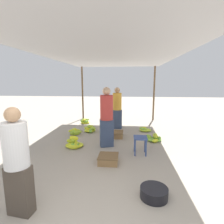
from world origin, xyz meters
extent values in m
cylinder|color=brown|center=(-1.74, 7.08, 1.28)|extent=(0.08, 0.08, 2.56)
cylinder|color=brown|center=(1.74, 7.08, 1.28)|extent=(0.08, 0.08, 2.56)
cube|color=#B2B2B7|center=(0.00, 3.69, 2.58)|extent=(3.88, 7.18, 0.04)
cube|color=#4C4238|center=(-0.99, 0.68, 0.36)|extent=(0.36, 0.23, 0.71)
cylinder|color=white|center=(-0.99, 0.68, 1.02)|extent=(0.36, 0.36, 0.62)
sphere|color=tan|center=(-0.99, 0.68, 1.43)|extent=(0.20, 0.20, 0.20)
cube|color=#384C84|center=(0.83, 2.92, 0.44)|extent=(0.34, 0.34, 0.04)
cylinder|color=#384C84|center=(0.69, 2.78, 0.21)|extent=(0.04, 0.04, 0.42)
cylinder|color=#384C84|center=(0.97, 2.78, 0.21)|extent=(0.04, 0.04, 0.42)
cylinder|color=#384C84|center=(0.69, 3.05, 0.21)|extent=(0.04, 0.04, 0.42)
cylinder|color=#384C84|center=(0.97, 3.05, 0.21)|extent=(0.04, 0.04, 0.42)
cylinder|color=black|center=(0.94, 1.19, 0.09)|extent=(0.45, 0.45, 0.17)
ellipsoid|color=#95C031|center=(-1.36, 6.05, 0.18)|extent=(0.33, 0.18, 0.09)
ellipsoid|color=#C8D428|center=(-1.39, 6.01, 0.18)|extent=(0.23, 0.35, 0.12)
ellipsoid|color=#8ABC33|center=(-1.41, 6.01, 0.09)|extent=(0.17, 0.23, 0.12)
ellipsoid|color=#9EC430|center=(-1.38, 6.04, 0.18)|extent=(0.30, 0.16, 0.11)
ellipsoid|color=#74B337|center=(-1.49, 6.08, 0.12)|extent=(0.27, 0.19, 0.15)
ellipsoid|color=#7AB536|center=(-1.35, 5.98, 0.11)|extent=(0.22, 0.14, 0.13)
ellipsoid|color=#90BE32|center=(-1.41, 6.05, 0.13)|extent=(0.33, 0.30, 0.14)
ellipsoid|color=yellow|center=(-1.38, 6.05, 0.05)|extent=(0.38, 0.33, 0.10)
ellipsoid|color=#CBD628|center=(-0.98, 3.07, 0.07)|extent=(0.31, 0.18, 0.13)
ellipsoid|color=#A0C42F|center=(-1.00, 3.25, 0.09)|extent=(0.29, 0.23, 0.12)
ellipsoid|color=#ADC92D|center=(-1.02, 3.29, 0.21)|extent=(0.16, 0.34, 0.10)
ellipsoid|color=yellow|center=(-1.02, 3.25, 0.27)|extent=(0.32, 0.22, 0.14)
ellipsoid|color=yellow|center=(-0.94, 3.16, 0.13)|extent=(0.12, 0.23, 0.15)
ellipsoid|color=#77B437|center=(-0.95, 3.12, 0.12)|extent=(0.26, 0.22, 0.09)
ellipsoid|color=#C2D229|center=(-1.14, 3.35, 0.14)|extent=(0.29, 0.14, 0.14)
ellipsoid|color=yellow|center=(-1.02, 3.26, 0.05)|extent=(0.52, 0.46, 0.10)
ellipsoid|color=yellow|center=(-1.30, 4.45, 0.12)|extent=(0.28, 0.25, 0.12)
ellipsoid|color=#96C031|center=(-1.40, 4.28, 0.11)|extent=(0.16, 0.29, 0.14)
ellipsoid|color=yellow|center=(-1.37, 4.43, 0.17)|extent=(0.26, 0.28, 0.13)
ellipsoid|color=#BACF2B|center=(-1.42, 4.35, 0.16)|extent=(0.31, 0.31, 0.10)
ellipsoid|color=#92BF32|center=(-1.35, 4.38, 0.13)|extent=(0.24, 0.30, 0.13)
ellipsoid|color=#9BC230|center=(-1.24, 4.36, 0.11)|extent=(0.32, 0.33, 0.13)
ellipsoid|color=#A7C72E|center=(-1.35, 4.38, 0.05)|extent=(0.36, 0.31, 0.10)
ellipsoid|color=#74B337|center=(-0.84, 4.62, 0.08)|extent=(0.19, 0.28, 0.13)
ellipsoid|color=yellow|center=(-0.94, 4.77, 0.11)|extent=(0.27, 0.23, 0.14)
ellipsoid|color=#BFD12A|center=(-0.89, 4.82, 0.21)|extent=(0.27, 0.14, 0.09)
ellipsoid|color=#BBCF2B|center=(-1.02, 4.86, 0.11)|extent=(0.34, 0.31, 0.12)
ellipsoid|color=#80B835|center=(-0.85, 4.79, 0.09)|extent=(0.14, 0.32, 0.15)
ellipsoid|color=#96C031|center=(-0.93, 4.82, 0.19)|extent=(0.17, 0.22, 0.14)
ellipsoid|color=#9CC330|center=(-0.79, 4.76, 0.15)|extent=(0.30, 0.26, 0.13)
ellipsoid|color=#C9D528|center=(-0.90, 4.79, 0.05)|extent=(0.42, 0.37, 0.10)
ellipsoid|color=#BACF2B|center=(1.38, 4.00, 0.17)|extent=(0.17, 0.34, 0.14)
ellipsoid|color=#81B835|center=(1.20, 4.10, 0.09)|extent=(0.22, 0.34, 0.15)
ellipsoid|color=#BED02A|center=(1.45, 4.10, 0.07)|extent=(0.24, 0.29, 0.13)
ellipsoid|color=#74B337|center=(1.51, 3.98, 0.07)|extent=(0.19, 0.35, 0.13)
ellipsoid|color=#CDD628|center=(1.36, 3.80, 0.06)|extent=(0.26, 0.23, 0.12)
ellipsoid|color=#78B437|center=(1.34, 3.97, 0.05)|extent=(0.47, 0.41, 0.10)
ellipsoid|color=#79B536|center=(1.05, 5.05, 0.06)|extent=(0.20, 0.35, 0.13)
ellipsoid|color=#7CB636|center=(1.12, 5.04, 0.08)|extent=(0.30, 0.23, 0.10)
ellipsoid|color=yellow|center=(1.14, 5.10, 0.10)|extent=(0.25, 0.28, 0.11)
ellipsoid|color=#99C131|center=(1.13, 5.11, 0.05)|extent=(0.28, 0.32, 0.11)
ellipsoid|color=#77B437|center=(1.18, 5.06, 0.07)|extent=(0.30, 0.25, 0.09)
ellipsoid|color=#96C031|center=(1.08, 5.17, 0.08)|extent=(0.26, 0.15, 0.10)
ellipsoid|color=#ADC92D|center=(1.18, 5.05, 0.05)|extent=(0.44, 0.39, 0.10)
cube|color=olive|center=(0.07, 2.34, 0.08)|extent=(0.44, 0.44, 0.16)
cube|color=brown|center=(0.07, 2.34, 0.17)|extent=(0.46, 0.46, 0.02)
cube|color=olive|center=(0.12, 4.24, 0.09)|extent=(0.45, 0.45, 0.18)
cube|color=brown|center=(0.12, 4.24, 0.19)|extent=(0.47, 0.47, 0.02)
cube|color=#384766|center=(0.08, 5.35, 0.38)|extent=(0.39, 0.26, 0.76)
cylinder|color=gold|center=(0.08, 5.35, 1.09)|extent=(0.40, 0.40, 0.66)
sphere|color=tan|center=(0.08, 5.35, 1.52)|extent=(0.21, 0.21, 0.21)
cube|color=#384766|center=(-0.09, 3.39, 0.40)|extent=(0.42, 0.30, 0.79)
cylinder|color=#BF3833|center=(-0.09, 3.39, 1.14)|extent=(0.44, 0.44, 0.69)
sphere|color=tan|center=(-0.09, 3.39, 1.59)|extent=(0.22, 0.22, 0.22)
camera|label=1|loc=(0.49, -1.41, 1.86)|focal=28.00mm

